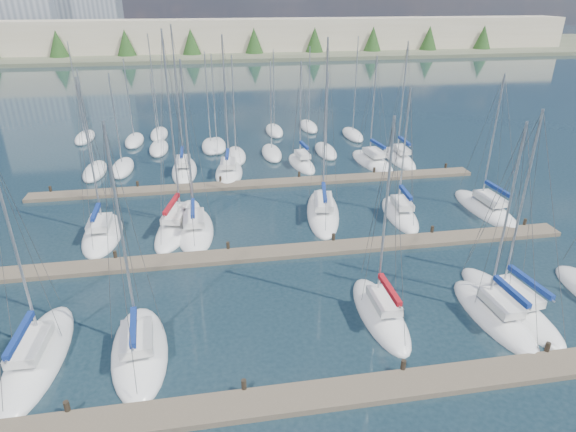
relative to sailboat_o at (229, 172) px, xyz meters
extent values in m
plane|color=#1D303A|center=(3.01, 26.23, -0.19)|extent=(400.00, 400.00, 0.00)
cube|color=#6B5E4C|center=(3.01, -31.77, -0.04)|extent=(44.00, 1.80, 0.35)
cylinder|color=#2D261C|center=(-8.99, -30.87, 0.11)|extent=(0.26, 0.26, 1.10)
cylinder|color=#2D261C|center=(-0.99, -30.87, 0.11)|extent=(0.26, 0.26, 1.10)
cylinder|color=#2D261C|center=(7.01, -30.87, 0.11)|extent=(0.26, 0.26, 1.10)
cylinder|color=#2D261C|center=(15.01, -30.87, 0.11)|extent=(0.26, 0.26, 1.10)
cube|color=#6B5E4C|center=(3.01, -17.77, -0.04)|extent=(44.00, 1.80, 0.35)
cylinder|color=#2D261C|center=(-8.99, -16.87, 0.11)|extent=(0.26, 0.26, 1.10)
cylinder|color=#2D261C|center=(-0.99, -16.87, 0.11)|extent=(0.26, 0.26, 1.10)
cylinder|color=#2D261C|center=(7.01, -16.87, 0.11)|extent=(0.26, 0.26, 1.10)
cylinder|color=#2D261C|center=(15.01, -16.87, 0.11)|extent=(0.26, 0.26, 1.10)
cylinder|color=#2D261C|center=(23.01, -16.87, 0.11)|extent=(0.26, 0.26, 1.10)
cube|color=#6B5E4C|center=(3.01, -3.77, -0.04)|extent=(44.00, 1.80, 0.35)
cylinder|color=#2D261C|center=(-16.99, -2.87, 0.11)|extent=(0.26, 0.26, 1.10)
cylinder|color=#2D261C|center=(-8.99, -2.87, 0.11)|extent=(0.26, 0.26, 1.10)
cylinder|color=#2D261C|center=(-0.99, -2.87, 0.11)|extent=(0.26, 0.26, 1.10)
cylinder|color=#2D261C|center=(7.01, -2.87, 0.11)|extent=(0.26, 0.26, 1.10)
cylinder|color=#2D261C|center=(15.01, -2.87, 0.11)|extent=(0.26, 0.26, 1.10)
cylinder|color=#2D261C|center=(23.01, -2.87, 0.11)|extent=(0.26, 0.26, 1.10)
ellipsoid|color=white|center=(0.00, 0.03, -0.14)|extent=(3.61, 8.06, 1.60)
cube|color=maroon|center=(0.00, 0.03, -0.14)|extent=(1.85, 3.88, 0.12)
cube|color=silver|center=(-0.04, -0.36, 1.16)|extent=(1.83, 2.88, 0.50)
cylinder|color=#9EA0A5|center=(0.07, 0.65, 7.29)|extent=(0.14, 0.14, 12.76)
cylinder|color=#9EA0A5|center=(-0.10, -0.98, 2.21)|extent=(0.43, 3.27, 0.10)
cube|color=navy|center=(-0.10, -0.98, 2.33)|extent=(0.60, 3.03, 0.30)
ellipsoid|color=white|center=(-4.68, 1.56, -0.14)|extent=(2.64, 8.64, 1.60)
cube|color=black|center=(-4.68, 1.56, -0.14)|extent=(1.37, 4.15, 0.12)
cube|color=silver|center=(-4.68, 1.13, 1.16)|extent=(1.45, 3.03, 0.50)
cylinder|color=#9EA0A5|center=(-4.67, 2.25, 7.70)|extent=(0.14, 0.14, 13.58)
cylinder|color=#9EA0A5|center=(-4.68, 0.44, 2.21)|extent=(0.11, 3.63, 0.10)
cube|color=navy|center=(-4.68, 0.44, 2.33)|extent=(0.31, 3.34, 0.30)
ellipsoid|color=white|center=(-10.63, -12.61, -0.14)|extent=(3.05, 7.68, 1.60)
cube|color=black|center=(-10.63, -12.61, -0.14)|extent=(1.58, 3.69, 0.12)
cube|color=silver|center=(-10.62, -12.99, 1.16)|extent=(1.65, 2.70, 0.50)
cylinder|color=#9EA0A5|center=(-10.64, -12.00, 6.44)|extent=(0.14, 0.14, 11.06)
cylinder|color=#9EA0A5|center=(-10.61, -13.60, 2.21)|extent=(0.16, 3.21, 0.10)
cube|color=navy|center=(-10.61, -13.60, 2.33)|extent=(0.35, 2.95, 0.30)
ellipsoid|color=white|center=(-3.44, -12.95, -0.14)|extent=(3.00, 8.38, 1.60)
cube|color=silver|center=(-3.43, -13.37, 1.16)|extent=(1.63, 2.94, 0.50)
cylinder|color=#9EA0A5|center=(-3.44, -12.28, 6.98)|extent=(0.14, 0.14, 12.13)
cylinder|color=#9EA0A5|center=(-3.43, -14.04, 2.21)|extent=(0.14, 3.51, 0.10)
cube|color=navy|center=(-3.43, -14.04, 2.33)|extent=(0.33, 3.23, 0.30)
ellipsoid|color=white|center=(19.51, 1.58, -0.14)|extent=(2.53, 8.31, 1.60)
cube|color=black|center=(19.51, 1.58, -0.14)|extent=(1.31, 3.99, 0.12)
cube|color=silver|center=(19.50, 1.17, 1.16)|extent=(1.37, 2.92, 0.50)
cylinder|color=#9EA0A5|center=(19.52, 2.25, 6.78)|extent=(0.14, 0.14, 11.73)
cylinder|color=#9EA0A5|center=(19.49, 0.51, 2.21)|extent=(0.15, 3.48, 0.10)
cube|color=navy|center=(19.49, 0.51, 2.33)|extent=(0.34, 3.20, 0.30)
ellipsoid|color=white|center=(7.50, -26.08, -0.14)|extent=(2.45, 7.64, 1.60)
cube|color=maroon|center=(7.50, -26.08, -0.14)|extent=(1.27, 3.67, 0.12)
cube|color=silver|center=(7.51, -26.46, 1.16)|extent=(1.33, 2.68, 0.50)
cylinder|color=#9EA0A5|center=(7.50, -25.47, 6.30)|extent=(0.14, 0.14, 10.77)
cylinder|color=#9EA0A5|center=(7.51, -27.07, 2.21)|extent=(0.13, 3.20, 0.10)
cube|color=maroon|center=(7.51, -27.07, 2.33)|extent=(0.33, 2.95, 0.30)
ellipsoid|color=white|center=(16.08, 0.96, -0.14)|extent=(4.04, 8.75, 1.60)
cube|color=silver|center=(16.13, 0.54, 1.16)|extent=(2.01, 3.14, 0.50)
cylinder|color=#9EA0A5|center=(15.99, 1.63, 6.10)|extent=(0.14, 0.14, 10.38)
cylinder|color=#9EA0A5|center=(16.22, -0.13, 2.21)|extent=(0.56, 3.53, 0.10)
cube|color=navy|center=(16.22, -0.13, 2.33)|extent=(0.72, 3.27, 0.30)
ellipsoid|color=white|center=(-6.26, -27.09, -0.14)|extent=(3.69, 8.11, 1.60)
cube|color=silver|center=(-6.23, -27.48, 1.16)|extent=(1.88, 2.89, 0.50)
cylinder|color=#9EA0A5|center=(-6.33, -26.47, 6.57)|extent=(0.14, 0.14, 11.31)
cylinder|color=#9EA0A5|center=(-6.16, -28.11, 2.21)|extent=(0.42, 3.29, 0.10)
cube|color=navy|center=(-6.16, -28.11, 2.33)|extent=(0.60, 3.05, 0.30)
ellipsoid|color=white|center=(-11.49, -26.64, -0.14)|extent=(3.02, 8.98, 1.60)
cube|color=black|center=(-11.49, -26.64, -0.14)|extent=(1.56, 4.31, 0.12)
cube|color=silver|center=(-11.50, -27.09, 1.16)|extent=(1.61, 3.16, 0.50)
cylinder|color=#9EA0A5|center=(-11.47, -25.93, 6.12)|extent=(0.14, 0.14, 10.41)
cylinder|color=#9EA0A5|center=(-11.53, -27.80, 2.21)|extent=(0.21, 3.74, 0.10)
cube|color=navy|center=(-11.53, -27.80, 2.33)|extent=(0.40, 3.45, 0.30)
ellipsoid|color=white|center=(21.74, -13.14, -0.14)|extent=(3.26, 9.05, 1.60)
cube|color=silver|center=(21.76, -13.58, 1.16)|extent=(1.69, 3.20, 0.50)
cylinder|color=#9EA0A5|center=(21.70, -12.42, 6.18)|extent=(0.14, 0.14, 10.54)
cylinder|color=#9EA0A5|center=(21.80, -14.29, 2.21)|extent=(0.31, 3.74, 0.10)
cube|color=navy|center=(21.80, -14.29, 2.33)|extent=(0.49, 3.45, 0.30)
ellipsoid|color=white|center=(14.04, -27.38, -0.14)|extent=(2.90, 7.82, 1.60)
cube|color=silver|center=(14.07, -27.77, 1.16)|extent=(1.51, 2.76, 0.50)
cylinder|color=#9EA0A5|center=(14.01, -26.77, 6.18)|extent=(0.14, 0.14, 10.53)
cylinder|color=#9EA0A5|center=(14.10, -28.38, 2.21)|extent=(0.28, 3.23, 0.10)
cube|color=navy|center=(14.10, -28.38, 2.33)|extent=(0.47, 2.98, 0.30)
ellipsoid|color=white|center=(8.11, 1.59, -0.14)|extent=(3.00, 6.98, 1.60)
cube|color=maroon|center=(8.11, 1.59, -0.14)|extent=(1.53, 3.36, 0.12)
cube|color=silver|center=(8.15, 1.25, 1.16)|extent=(1.50, 2.49, 0.50)
cylinder|color=#9EA0A5|center=(8.05, 2.13, 5.88)|extent=(0.14, 0.14, 9.93)
cylinder|color=#9EA0A5|center=(8.21, 0.72, 2.21)|extent=(0.42, 2.84, 0.10)
cube|color=navy|center=(8.21, 0.72, 2.33)|extent=(0.59, 2.63, 0.30)
ellipsoid|color=white|center=(13.93, -12.85, -0.14)|extent=(3.05, 7.60, 1.60)
cube|color=black|center=(13.93, -12.85, -0.14)|extent=(1.56, 3.65, 0.12)
cube|color=silver|center=(13.90, -13.22, 1.16)|extent=(1.55, 2.70, 0.50)
cylinder|color=#9EA0A5|center=(13.98, -12.26, 5.72)|extent=(0.14, 0.14, 9.62)
cylinder|color=#9EA0A5|center=(13.84, -13.81, 2.21)|extent=(0.36, 3.11, 0.10)
cube|color=navy|center=(13.84, -13.81, 2.33)|extent=(0.54, 2.88, 0.30)
ellipsoid|color=white|center=(7.50, -11.29, -0.14)|extent=(4.64, 10.49, 1.60)
cube|color=silver|center=(7.41, -11.79, 1.16)|extent=(2.16, 3.78, 0.50)
cylinder|color=#9EA0A5|center=(7.66, -10.49, 7.55)|extent=(0.14, 0.14, 13.29)
cylinder|color=#9EA0A5|center=(7.25, -12.58, 2.21)|extent=(0.91, 4.20, 0.10)
cube|color=navy|center=(7.25, -12.58, 2.33)|extent=(1.04, 3.91, 0.30)
ellipsoid|color=white|center=(15.57, -26.52, -0.14)|extent=(3.53, 9.14, 1.60)
cube|color=black|center=(15.57, -26.52, -0.14)|extent=(1.79, 4.40, 0.12)
cube|color=silver|center=(15.62, -26.97, 1.16)|extent=(1.73, 3.26, 0.50)
cylinder|color=#9EA0A5|center=(15.48, -25.82, 6.35)|extent=(0.14, 0.14, 10.89)
cylinder|color=#9EA0A5|center=(15.71, -27.67, 2.21)|extent=(0.54, 3.73, 0.10)
cube|color=navy|center=(15.71, -27.67, 2.33)|extent=(0.70, 3.45, 0.30)
ellipsoid|color=white|center=(-4.78, -11.70, -0.14)|extent=(4.91, 10.29, 1.60)
cube|color=silver|center=(-4.88, -12.18, 1.16)|extent=(2.27, 3.72, 0.50)
cylinder|color=#9EA0A5|center=(-4.60, -10.93, 7.94)|extent=(0.14, 0.14, 14.05)
cylinder|color=#9EA0A5|center=(-5.06, -12.96, 2.21)|extent=(1.01, 4.08, 0.10)
cube|color=maroon|center=(-5.06, -12.96, 2.33)|extent=(1.13, 3.80, 0.30)
cylinder|color=#9EA0A5|center=(-17.75, 16.12, 6.31)|extent=(0.12, 0.12, 11.20)
ellipsoid|color=white|center=(-17.75, 16.12, 0.06)|extent=(2.20, 6.40, 1.40)
cylinder|color=#9EA0A5|center=(-0.94, 9.68, 5.78)|extent=(0.12, 0.12, 10.14)
ellipsoid|color=white|center=(-0.94, 9.68, 0.06)|extent=(2.20, 6.40, 1.40)
cylinder|color=#9EA0A5|center=(-1.68, 9.47, 5.95)|extent=(0.12, 0.12, 10.49)
ellipsoid|color=white|center=(-1.68, 9.47, 0.06)|extent=(2.20, 6.40, 1.40)
cylinder|color=#9EA0A5|center=(12.08, 16.76, 5.74)|extent=(0.12, 0.12, 10.06)
ellipsoid|color=white|center=(12.08, 16.76, 0.06)|extent=(2.20, 6.40, 1.40)
cylinder|color=#9EA0A5|center=(-11.22, 13.56, 5.41)|extent=(0.12, 0.12, 9.39)
ellipsoid|color=white|center=(-11.22, 13.56, 0.06)|extent=(2.20, 6.40, 1.40)
cylinder|color=#9EA0A5|center=(-13.96, 2.42, 5.64)|extent=(0.12, 0.12, 9.85)
ellipsoid|color=white|center=(-13.96, 2.42, 0.06)|extent=(2.20, 6.40, 1.40)
cylinder|color=#9EA0A5|center=(-11.22, 3.06, 5.36)|extent=(0.12, 0.12, 9.30)
ellipsoid|color=white|center=(-11.22, 3.06, 0.06)|extent=(2.20, 6.40, 1.40)
cylinder|color=#9EA0A5|center=(16.98, 11.64, 6.55)|extent=(0.12, 0.12, 11.68)
ellipsoid|color=white|center=(16.98, 11.64, 0.06)|extent=(2.20, 6.40, 1.40)
cylinder|color=#9EA0A5|center=(5.31, 5.55, 5.59)|extent=(0.12, 0.12, 9.76)
ellipsoid|color=white|center=(5.31, 5.55, 0.06)|extent=(2.20, 6.40, 1.40)
cylinder|color=#9EA0A5|center=(-8.33, 16.14, 6.68)|extent=(0.12, 0.12, 11.95)
ellipsoid|color=white|center=(-8.33, 16.14, 0.06)|extent=(2.20, 6.40, 1.40)
cylinder|color=#9EA0A5|center=(11.77, 5.29, 4.94)|extent=(0.12, 0.12, 8.46)
ellipsoid|color=white|center=(11.77, 5.29, 0.06)|extent=(2.20, 6.40, 1.40)
cylinder|color=#9EA0A5|center=(-7.91, 9.70, 4.77)|extent=(0.12, 0.12, 8.12)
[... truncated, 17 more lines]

